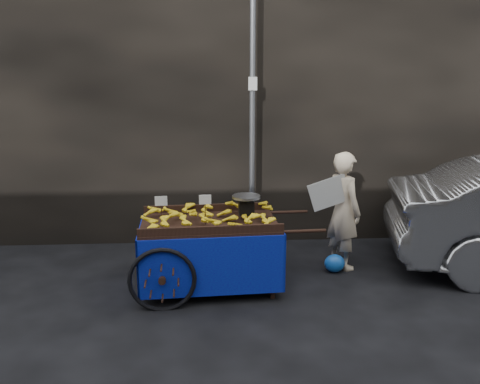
{
  "coord_description": "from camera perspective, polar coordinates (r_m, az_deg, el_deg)",
  "views": [
    {
      "loc": [
        -0.27,
        -5.32,
        2.43
      ],
      "look_at": [
        0.08,
        0.5,
        1.05
      ],
      "focal_mm": 35.0,
      "sensor_mm": 36.0,
      "label": 1
    }
  ],
  "objects": [
    {
      "name": "ground",
      "position": [
        5.86,
        -0.49,
        -11.19
      ],
      "size": [
        80.0,
        80.0,
        0.0
      ],
      "primitive_type": "plane",
      "color": "black",
      "rests_on": "ground"
    },
    {
      "name": "building_wall",
      "position": [
        7.95,
        1.39,
        13.83
      ],
      "size": [
        13.5,
        2.0,
        5.0
      ],
      "color": "black",
      "rests_on": "ground"
    },
    {
      "name": "street_pole",
      "position": [
        6.66,
        1.51,
        9.68
      ],
      "size": [
        0.12,
        0.1,
        4.0
      ],
      "color": "slate",
      "rests_on": "ground"
    },
    {
      "name": "banana_cart",
      "position": [
        5.54,
        -4.28,
        -4.46
      ],
      "size": [
        2.26,
        1.18,
        1.2
      ],
      "rotation": [
        0.0,
        0.0,
        0.06
      ],
      "color": "black",
      "rests_on": "ground"
    },
    {
      "name": "vendor",
      "position": [
        6.28,
        12.47,
        -2.2
      ],
      "size": [
        0.81,
        0.67,
        1.56
      ],
      "rotation": [
        0.0,
        0.0,
        2.01
      ],
      "color": "beige",
      "rests_on": "ground"
    },
    {
      "name": "plastic_bag",
      "position": [
        6.28,
        11.45,
        -8.52
      ],
      "size": [
        0.27,
        0.21,
        0.24
      ],
      "primitive_type": "ellipsoid",
      "color": "#1753B0",
      "rests_on": "ground"
    }
  ]
}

